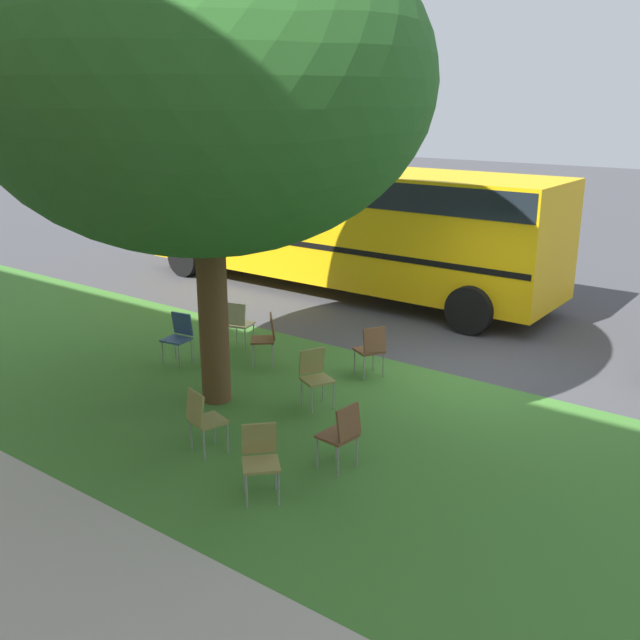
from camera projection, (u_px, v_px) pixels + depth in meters
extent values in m
plane|color=#424247|center=(459.00, 372.00, 12.14)|extent=(80.00, 80.00, 0.00)
cube|color=#3D752D|center=(352.00, 440.00, 9.69)|extent=(48.00, 6.00, 0.01)
cube|color=#ADA89E|center=(71.00, 623.00, 6.32)|extent=(48.00, 2.80, 0.01)
cylinder|color=brown|center=(213.00, 301.00, 10.56)|extent=(0.44, 0.44, 3.12)
ellipsoid|color=#2D6B28|center=(203.00, 82.00, 9.65)|extent=(6.30, 6.30, 4.66)
cube|color=brown|center=(369.00, 350.00, 11.85)|extent=(0.55, 0.56, 0.04)
cube|color=brown|center=(375.00, 340.00, 11.63)|extent=(0.27, 0.39, 0.40)
cylinder|color=gray|center=(373.00, 359.00, 12.14)|extent=(0.02, 0.02, 0.42)
cylinder|color=gray|center=(354.00, 362.00, 12.00)|extent=(0.02, 0.02, 0.42)
cylinder|color=gray|center=(383.00, 365.00, 11.85)|extent=(0.02, 0.02, 0.42)
cylinder|color=gray|center=(364.00, 368.00, 11.70)|extent=(0.02, 0.02, 0.42)
cube|color=olive|center=(208.00, 421.00, 9.27)|extent=(0.52, 0.50, 0.04)
cube|color=olive|center=(195.00, 407.00, 9.09)|extent=(0.41, 0.19, 0.40)
cylinder|color=gray|center=(228.00, 438.00, 9.29)|extent=(0.02, 0.02, 0.42)
cylinder|color=gray|center=(214.00, 429.00, 9.57)|extent=(0.02, 0.02, 0.42)
cylinder|color=gray|center=(204.00, 446.00, 9.10)|extent=(0.02, 0.02, 0.42)
cylinder|color=gray|center=(191.00, 435.00, 9.37)|extent=(0.02, 0.02, 0.42)
cube|color=brown|center=(337.00, 436.00, 8.85)|extent=(0.44, 0.46, 0.04)
cube|color=brown|center=(349.00, 422.00, 8.67)|extent=(0.12, 0.41, 0.40)
cylinder|color=gray|center=(336.00, 443.00, 9.16)|extent=(0.02, 0.02, 0.42)
cylinder|color=gray|center=(317.00, 453.00, 8.90)|extent=(0.02, 0.02, 0.42)
cylinder|color=gray|center=(357.00, 452.00, 8.94)|extent=(0.02, 0.02, 0.42)
cylinder|color=gray|center=(338.00, 462.00, 8.69)|extent=(0.02, 0.02, 0.42)
cube|color=#335184|center=(176.00, 340.00, 12.38)|extent=(0.47, 0.46, 0.04)
cube|color=#335184|center=(182.00, 324.00, 12.46)|extent=(0.41, 0.14, 0.40)
cylinder|color=gray|center=(163.00, 353.00, 12.38)|extent=(0.02, 0.02, 0.42)
cylinder|color=gray|center=(179.00, 357.00, 12.22)|extent=(0.02, 0.02, 0.42)
cylinder|color=gray|center=(175.00, 348.00, 12.67)|extent=(0.02, 0.02, 0.42)
cylinder|color=gray|center=(192.00, 351.00, 12.51)|extent=(0.02, 0.02, 0.42)
cube|color=olive|center=(261.00, 465.00, 8.16)|extent=(0.58, 0.58, 0.04)
cube|color=olive|center=(259.00, 438.00, 8.26)|extent=(0.34, 0.35, 0.40)
cylinder|color=gray|center=(247.00, 491.00, 8.04)|extent=(0.02, 0.02, 0.42)
cylinder|color=gray|center=(279.00, 489.00, 8.09)|extent=(0.02, 0.02, 0.42)
cylinder|color=gray|center=(245.00, 476.00, 8.36)|extent=(0.02, 0.02, 0.42)
cylinder|color=gray|center=(276.00, 474.00, 8.41)|extent=(0.02, 0.02, 0.42)
cube|color=olive|center=(317.00, 380.00, 10.60)|extent=(0.54, 0.55, 0.04)
cube|color=olive|center=(312.00, 361.00, 10.68)|extent=(0.25, 0.40, 0.40)
cylinder|color=gray|center=(312.00, 401.00, 10.45)|extent=(0.02, 0.02, 0.42)
cylinder|color=gray|center=(334.00, 396.00, 10.61)|extent=(0.02, 0.02, 0.42)
cylinder|color=gray|center=(302.00, 393.00, 10.73)|extent=(0.02, 0.02, 0.42)
cylinder|color=gray|center=(323.00, 388.00, 10.89)|extent=(0.02, 0.02, 0.42)
cube|color=beige|center=(240.00, 324.00, 13.22)|extent=(0.51, 0.49, 0.04)
cube|color=beige|center=(235.00, 314.00, 12.99)|extent=(0.41, 0.18, 0.40)
cylinder|color=gray|center=(254.00, 334.00, 13.38)|extent=(0.02, 0.02, 0.42)
cylinder|color=gray|center=(237.00, 332.00, 13.51)|extent=(0.02, 0.02, 0.42)
cylinder|color=gray|center=(245.00, 340.00, 13.08)|extent=(0.02, 0.02, 0.42)
cylinder|color=gray|center=(228.00, 338.00, 13.21)|extent=(0.02, 0.02, 0.42)
cube|color=brown|center=(262.00, 340.00, 12.37)|extent=(0.58, 0.58, 0.04)
cube|color=brown|center=(272.00, 326.00, 12.31)|extent=(0.33, 0.36, 0.40)
cylinder|color=gray|center=(253.00, 349.00, 12.59)|extent=(0.02, 0.02, 0.42)
cylinder|color=gray|center=(253.00, 356.00, 12.25)|extent=(0.02, 0.02, 0.42)
cylinder|color=gray|center=(272.00, 349.00, 12.62)|extent=(0.02, 0.02, 0.42)
cylinder|color=gray|center=(273.00, 356.00, 12.28)|extent=(0.02, 0.02, 0.42)
cube|color=yellow|center=(339.00, 222.00, 16.87)|extent=(10.40, 2.44, 2.50)
cube|color=black|center=(339.00, 237.00, 16.98)|extent=(10.30, 2.46, 0.12)
cube|color=black|center=(340.00, 184.00, 16.61)|extent=(10.30, 2.46, 0.56)
cylinder|color=black|center=(184.00, 258.00, 18.53)|extent=(0.96, 0.28, 0.96)
cylinder|color=black|center=(250.00, 243.00, 20.46)|extent=(0.96, 0.28, 0.96)
cylinder|color=black|center=(470.00, 310.00, 13.96)|extent=(0.96, 0.28, 0.96)
cylinder|color=black|center=(520.00, 284.00, 15.89)|extent=(0.96, 0.28, 0.96)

